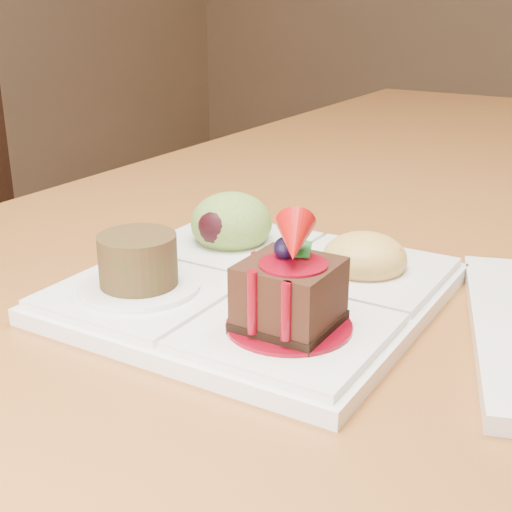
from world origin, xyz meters
The scene contains 1 object.
sampler_plate centered at (-0.13, -0.27, 0.77)m, with size 0.25×0.25×0.10m.
Camera 1 is at (0.12, -0.69, 0.97)m, focal length 50.00 mm.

